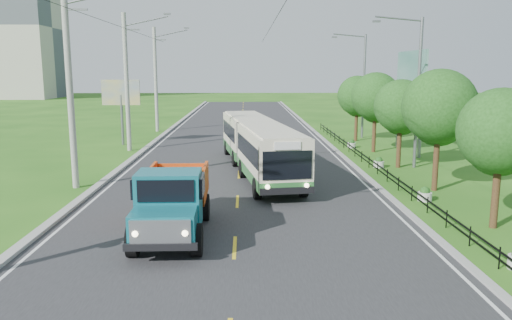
{
  "coord_description": "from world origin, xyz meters",
  "views": [
    {
      "loc": [
        0.38,
        -16.05,
        5.89
      ],
      "look_at": [
        0.85,
        6.2,
        1.9
      ],
      "focal_mm": 35.0,
      "sensor_mm": 36.0,
      "label": 1
    }
  ],
  "objects_px": {
    "pole_mid": "(127,82)",
    "tree_third": "(439,110)",
    "pole_near": "(70,87)",
    "tree_fourth": "(401,109)",
    "tree_second": "(500,135)",
    "planter_far": "(352,144)",
    "planter_mid": "(379,163)",
    "billboard_right": "(411,78)",
    "tree_back": "(357,98)",
    "dump_truck": "(173,197)",
    "streetlight_far": "(362,82)",
    "streetlight_mid": "(416,87)",
    "pole_far": "(156,79)",
    "billboard_left": "(121,97)",
    "bus": "(258,142)",
    "planter_near": "(425,195)",
    "tree_fifth": "(376,99)"
  },
  "relations": [
    {
      "from": "billboard_right",
      "to": "streetlight_far",
      "type": "bearing_deg",
      "value": 101.71
    },
    {
      "from": "tree_back",
      "to": "billboard_right",
      "type": "xyz_separation_m",
      "value": [
        2.44,
        -6.14,
        1.69
      ]
    },
    {
      "from": "billboard_left",
      "to": "planter_mid",
      "type": "bearing_deg",
      "value": -28.92
    },
    {
      "from": "tree_third",
      "to": "pole_far",
      "type": "bearing_deg",
      "value": 126.09
    },
    {
      "from": "streetlight_mid",
      "to": "billboard_left",
      "type": "bearing_deg",
      "value": 153.6
    },
    {
      "from": "tree_third",
      "to": "planter_far",
      "type": "xyz_separation_m",
      "value": [
        -1.26,
        13.86,
        -3.7
      ]
    },
    {
      "from": "pole_mid",
      "to": "planter_mid",
      "type": "xyz_separation_m",
      "value": [
        16.86,
        -7.0,
        -4.81
      ]
    },
    {
      "from": "pole_mid",
      "to": "tree_third",
      "type": "bearing_deg",
      "value": -35.36
    },
    {
      "from": "pole_far",
      "to": "tree_fourth",
      "type": "distance_m",
      "value": 26.2
    },
    {
      "from": "tree_back",
      "to": "streetlight_mid",
      "type": "height_order",
      "value": "streetlight_mid"
    },
    {
      "from": "streetlight_mid",
      "to": "billboard_right",
      "type": "relative_size",
      "value": 1.24
    },
    {
      "from": "pole_near",
      "to": "bus",
      "type": "height_order",
      "value": "pole_near"
    },
    {
      "from": "tree_second",
      "to": "planter_near",
      "type": "bearing_deg",
      "value": 108.03
    },
    {
      "from": "pole_near",
      "to": "tree_third",
      "type": "height_order",
      "value": "pole_near"
    },
    {
      "from": "tree_fourth",
      "to": "pole_mid",
      "type": "bearing_deg",
      "value": 159.26
    },
    {
      "from": "pole_far",
      "to": "tree_third",
      "type": "xyz_separation_m",
      "value": [
        18.12,
        -24.86,
        -1.11
      ]
    },
    {
      "from": "tree_third",
      "to": "planter_near",
      "type": "relative_size",
      "value": 8.96
    },
    {
      "from": "tree_back",
      "to": "streetlight_mid",
      "type": "bearing_deg",
      "value": -86.3
    },
    {
      "from": "pole_far",
      "to": "tree_third",
      "type": "relative_size",
      "value": 1.67
    },
    {
      "from": "pole_far",
      "to": "streetlight_far",
      "type": "distance_m",
      "value": 19.56
    },
    {
      "from": "planter_near",
      "to": "dump_truck",
      "type": "bearing_deg",
      "value": -156.86
    },
    {
      "from": "planter_far",
      "to": "billboard_right",
      "type": "xyz_separation_m",
      "value": [
        3.7,
        -2.0,
        5.06
      ]
    },
    {
      "from": "tree_back",
      "to": "planter_mid",
      "type": "height_order",
      "value": "tree_back"
    },
    {
      "from": "planter_mid",
      "to": "billboard_right",
      "type": "xyz_separation_m",
      "value": [
        3.7,
        6.0,
        5.06
      ]
    },
    {
      "from": "tree_fourth",
      "to": "tree_fifth",
      "type": "xyz_separation_m",
      "value": [
        0.0,
        6.0,
        0.27
      ]
    },
    {
      "from": "pole_near",
      "to": "dump_truck",
      "type": "relative_size",
      "value": 1.65
    },
    {
      "from": "pole_mid",
      "to": "pole_far",
      "type": "relative_size",
      "value": 1.0
    },
    {
      "from": "planter_mid",
      "to": "dump_truck",
      "type": "height_order",
      "value": "dump_truck"
    },
    {
      "from": "pole_mid",
      "to": "planter_near",
      "type": "height_order",
      "value": "pole_mid"
    },
    {
      "from": "planter_mid",
      "to": "bus",
      "type": "bearing_deg",
      "value": -170.68
    },
    {
      "from": "tree_fifth",
      "to": "planter_far",
      "type": "bearing_deg",
      "value": 124.05
    },
    {
      "from": "tree_second",
      "to": "planter_far",
      "type": "xyz_separation_m",
      "value": [
        -1.26,
        19.86,
        -3.23
      ]
    },
    {
      "from": "pole_near",
      "to": "pole_far",
      "type": "xyz_separation_m",
      "value": [
        0.0,
        24.0,
        0.0
      ]
    },
    {
      "from": "planter_near",
      "to": "planter_far",
      "type": "bearing_deg",
      "value": 90.0
    },
    {
      "from": "tree_third",
      "to": "streetlight_far",
      "type": "height_order",
      "value": "streetlight_far"
    },
    {
      "from": "tree_second",
      "to": "tree_fourth",
      "type": "relative_size",
      "value": 0.98
    },
    {
      "from": "planter_near",
      "to": "planter_far",
      "type": "xyz_separation_m",
      "value": [
        0.0,
        16.0,
        0.0
      ]
    },
    {
      "from": "pole_near",
      "to": "billboard_left",
      "type": "bearing_deg",
      "value": 94.72
    },
    {
      "from": "pole_mid",
      "to": "billboard_left",
      "type": "distance_m",
      "value": 3.47
    },
    {
      "from": "tree_third",
      "to": "tree_back",
      "type": "xyz_separation_m",
      "value": [
        -0.0,
        18.0,
        -0.33
      ]
    },
    {
      "from": "streetlight_far",
      "to": "billboard_right",
      "type": "height_order",
      "value": "streetlight_far"
    },
    {
      "from": "planter_mid",
      "to": "billboard_left",
      "type": "bearing_deg",
      "value": 151.08
    },
    {
      "from": "planter_far",
      "to": "bus",
      "type": "distance_m",
      "value": 11.99
    },
    {
      "from": "tree_third",
      "to": "streetlight_mid",
      "type": "height_order",
      "value": "streetlight_mid"
    },
    {
      "from": "pole_mid",
      "to": "bus",
      "type": "height_order",
      "value": "pole_mid"
    },
    {
      "from": "tree_second",
      "to": "tree_third",
      "type": "height_order",
      "value": "tree_third"
    },
    {
      "from": "planter_mid",
      "to": "pole_mid",
      "type": "bearing_deg",
      "value": 157.46
    },
    {
      "from": "planter_far",
      "to": "dump_truck",
      "type": "distance_m",
      "value": 23.34
    },
    {
      "from": "pole_mid",
      "to": "planter_far",
      "type": "bearing_deg",
      "value": 3.39
    },
    {
      "from": "pole_near",
      "to": "tree_fourth",
      "type": "xyz_separation_m",
      "value": [
        18.12,
        5.14,
        -1.51
      ]
    }
  ]
}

